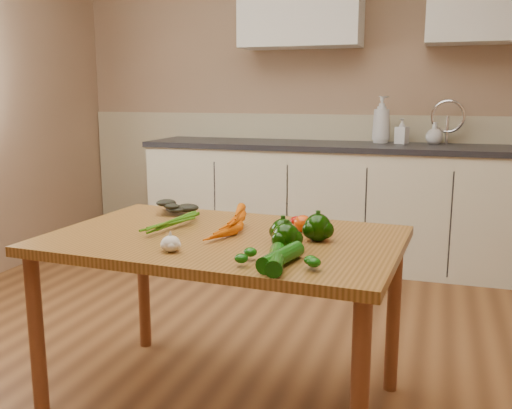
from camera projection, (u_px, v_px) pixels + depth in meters
The scene contains 17 objects.
room at pixel (200, 97), 2.32m from camera, with size 4.04×5.04×2.64m.
counter_run at pixel (335, 202), 4.29m from camera, with size 2.84×0.64×1.14m.
table at pixel (224, 255), 2.23m from camera, with size 1.39×0.93×0.72m.
soap_bottle_a at pixel (381, 120), 4.20m from camera, with size 0.13×0.13×0.34m, color silver.
soap_bottle_b at pixel (402, 131), 4.17m from camera, with size 0.08×0.08×0.18m, color silver.
soap_bottle_c at pixel (434, 133), 4.12m from camera, with size 0.12×0.12×0.16m, color silver.
carrot_bunch at pixel (213, 224), 2.27m from camera, with size 0.25×0.19×0.07m, color #E25F05, non-canonical shape.
leafy_greens at pixel (173, 204), 2.60m from camera, with size 0.19×0.17×0.10m, color black, non-canonical shape.
garlic_bulb at pixel (171, 244), 1.98m from camera, with size 0.07×0.07×0.06m, color silver.
pepper_a at pixel (283, 231), 2.09m from camera, with size 0.09×0.09×0.09m, color black.
pepper_b at pixel (318, 228), 2.13m from camera, with size 0.10×0.10×0.10m, color black.
pepper_c at pixel (286, 237), 2.00m from camera, with size 0.10×0.10×0.10m, color black.
tomato_a at pixel (297, 223), 2.30m from camera, with size 0.06×0.06×0.06m, color #930902.
tomato_b at pixel (303, 224), 2.27m from camera, with size 0.07×0.07×0.07m, color #D53F05.
tomato_c at pixel (322, 226), 2.23m from camera, with size 0.07×0.07×0.06m, color #D53F05.
zucchini_a at pixel (281, 257), 1.82m from camera, with size 0.06×0.06×0.23m, color #0A4107.
zucchini_b at pixel (276, 259), 1.80m from camera, with size 0.06×0.06×0.22m, color #0A4107.
Camera 1 is at (0.95, -2.00, 1.26)m, focal length 40.00 mm.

